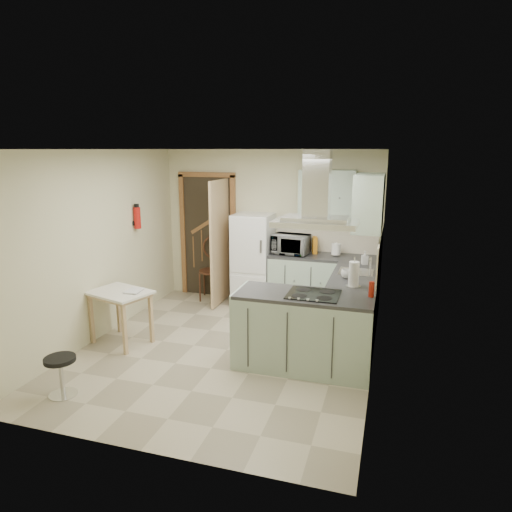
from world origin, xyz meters
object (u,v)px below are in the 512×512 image
(stool, at_px, (61,376))
(microwave, at_px, (291,244))
(fridge, at_px, (253,260))
(peninsula, at_px, (304,331))
(bentwood_chair, at_px, (212,271))
(extractor_hood, at_px, (316,223))
(drop_leaf_table, at_px, (121,317))

(stool, bearing_deg, microwave, 63.06)
(fridge, distance_m, peninsula, 2.35)
(fridge, distance_m, stool, 3.53)
(fridge, bearing_deg, stool, -107.58)
(bentwood_chair, distance_m, microwave, 1.50)
(extractor_hood, bearing_deg, stool, -150.52)
(bentwood_chair, height_order, stool, bentwood_chair)
(peninsula, bearing_deg, bentwood_chair, 134.10)
(stool, bearing_deg, extractor_hood, 29.48)
(stool, bearing_deg, fridge, 72.42)
(peninsula, distance_m, stool, 2.66)
(fridge, distance_m, extractor_hood, 2.57)
(bentwood_chair, bearing_deg, extractor_hood, -55.58)
(bentwood_chair, bearing_deg, microwave, -14.83)
(peninsula, relative_size, microwave, 2.80)
(fridge, xyz_separation_m, peninsula, (1.22, -1.98, -0.30))
(drop_leaf_table, distance_m, microwave, 2.77)
(fridge, relative_size, stool, 3.52)
(fridge, bearing_deg, bentwood_chair, 174.96)
(fridge, height_order, peninsula, fridge)
(bentwood_chair, bearing_deg, drop_leaf_table, -113.28)
(extractor_hood, height_order, bentwood_chair, extractor_hood)
(drop_leaf_table, bearing_deg, microwave, 63.63)
(drop_leaf_table, xyz_separation_m, bentwood_chair, (0.44, 2.05, 0.13))
(stool, bearing_deg, peninsula, 30.55)
(peninsula, bearing_deg, microwave, 107.08)
(peninsula, distance_m, drop_leaf_table, 2.43)
(extractor_hood, height_order, stool, extractor_hood)
(microwave, bearing_deg, drop_leaf_table, -126.13)
(drop_leaf_table, bearing_deg, peninsula, 16.68)
(fridge, height_order, stool, fridge)
(fridge, xyz_separation_m, extractor_hood, (1.32, -1.98, 0.97))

